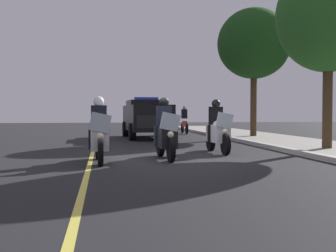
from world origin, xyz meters
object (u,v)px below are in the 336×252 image
at_px(police_suv, 146,117).
at_px(tree_mid_block, 329,17).
at_px(tree_far_back, 254,44).
at_px(police_motorcycle_lead_right, 165,134).
at_px(cyclist_background, 184,120).
at_px(police_motorcycle_lead_left, 99,135).
at_px(police_motorcycle_trailing, 218,131).

bearing_deg(police_suv, tree_mid_block, 34.19).
distance_m(tree_mid_block, tree_far_back, 7.17).
distance_m(police_motorcycle_lead_right, cyclist_background, 13.25).
bearing_deg(tree_far_back, police_motorcycle_lead_left, -39.98).
bearing_deg(cyclist_background, police_motorcycle_trailing, -5.97).
height_order(police_suv, tree_mid_block, tree_mid_block).
bearing_deg(police_suv, police_motorcycle_lead_left, -13.04).
bearing_deg(police_motorcycle_trailing, police_motorcycle_lead_right, -52.03).
height_order(police_motorcycle_lead_right, police_motorcycle_trailing, same).
bearing_deg(police_motorcycle_trailing, police_suv, -169.12).
height_order(police_motorcycle_lead_left, police_suv, police_suv).
distance_m(police_motorcycle_lead_right, police_motorcycle_trailing, 2.45).
xyz_separation_m(police_motorcycle_lead_right, tree_far_back, (-8.64, 5.85, 4.05)).
relative_size(police_motorcycle_lead_left, police_motorcycle_lead_right, 1.00).
bearing_deg(police_motorcycle_lead_left, tree_far_back, 140.02).
xyz_separation_m(cyclist_background, tree_mid_block, (11.40, 2.59, 3.63)).
distance_m(police_motorcycle_trailing, tree_far_back, 9.09).
height_order(police_motorcycle_lead_left, police_motorcycle_trailing, same).
relative_size(police_motorcycle_lead_right, police_suv, 0.43).
bearing_deg(tree_far_back, police_suv, -96.20).
distance_m(police_motorcycle_lead_left, tree_mid_block, 8.63).
distance_m(police_motorcycle_lead_right, police_suv, 9.24).
distance_m(police_motorcycle_lead_left, police_motorcycle_trailing, 4.23).
xyz_separation_m(police_motorcycle_lead_left, police_suv, (-9.71, 2.25, 0.37)).
bearing_deg(tree_mid_block, tree_far_back, 178.91).
distance_m(police_motorcycle_trailing, police_suv, 7.87).
bearing_deg(police_motorcycle_lead_left, police_motorcycle_lead_right, 105.07).
distance_m(police_motorcycle_lead_right, tree_mid_block, 7.00).
height_order(police_suv, tree_far_back, tree_far_back).
bearing_deg(tree_far_back, tree_mid_block, -1.09).
height_order(police_motorcycle_lead_right, tree_far_back, tree_far_back).
height_order(police_motorcycle_trailing, tree_mid_block, tree_mid_block).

